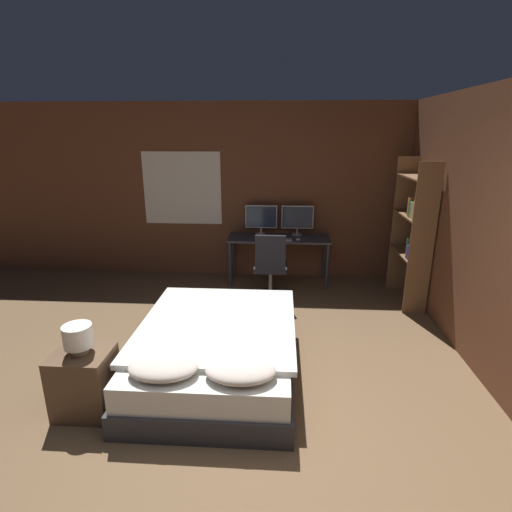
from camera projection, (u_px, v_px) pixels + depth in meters
name	position (u px, v px, depth m)	size (l,w,h in m)	color
ground_plane	(250.00, 467.00, 2.82)	(20.00, 20.00, 0.00)	brown
wall_back	(269.00, 193.00, 6.23)	(12.00, 0.08, 2.70)	brown
wall_side_right	(490.00, 234.00, 3.71)	(0.06, 12.00, 2.70)	brown
bed	(217.00, 350.00, 3.84)	(1.48, 1.97, 0.58)	#2D2D33
nightstand	(85.00, 382.00, 3.31)	(0.46, 0.40, 0.55)	brown
bedside_lamp	(78.00, 336.00, 3.18)	(0.23, 0.23, 0.25)	gray
desk	(279.00, 243.00, 6.10)	(1.55, 0.56, 0.72)	#38383D
monitor_left	(261.00, 218.00, 6.19)	(0.49, 0.16, 0.46)	#B7B7BC
monitor_right	(297.00, 218.00, 6.15)	(0.49, 0.16, 0.46)	#B7B7BC
keyboard	(279.00, 240.00, 5.91)	(0.39, 0.13, 0.02)	#B7B7BC
computer_mouse	(298.00, 239.00, 5.89)	(0.07, 0.05, 0.04)	#B7B7BC
office_chair	(270.00, 273.00, 5.54)	(0.52, 0.52, 0.96)	black
bookshelf	(415.00, 226.00, 5.22)	(0.30, 0.90, 1.93)	brown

